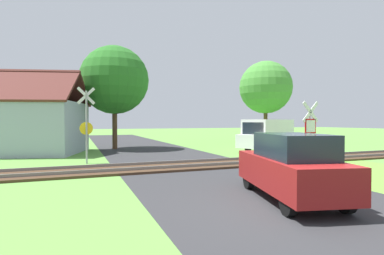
% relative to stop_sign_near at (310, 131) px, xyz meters
% --- Properties ---
extents(ground_plane, '(160.00, 160.00, 0.00)m').
position_rel_stop_sign_near_xyz_m(ground_plane, '(-4.01, -3.77, -1.71)').
color(ground_plane, '#5B933D').
extents(road_asphalt, '(6.75, 80.00, 0.01)m').
position_rel_stop_sign_near_xyz_m(road_asphalt, '(-4.01, -1.77, -1.70)').
color(road_asphalt, '#2D2D30').
rests_on(road_asphalt, ground).
extents(rail_track, '(60.00, 2.60, 0.22)m').
position_rel_stop_sign_near_xyz_m(rail_track, '(-4.01, 3.32, -1.65)').
color(rail_track, '#422D1E').
rests_on(rail_track, ground).
extents(stop_sign_near, '(0.88, 0.17, 2.93)m').
position_rel_stop_sign_near_xyz_m(stop_sign_near, '(0.00, 0.00, 0.00)').
color(stop_sign_near, '#9E9EA5').
rests_on(stop_sign_near, ground).
extents(crossing_sign_far, '(0.87, 0.18, 3.82)m').
position_rel_stop_sign_near_xyz_m(crossing_sign_far, '(-8.47, 6.09, 0.38)').
color(crossing_sign_far, '#9E9EA5').
rests_on(crossing_sign_far, ground).
extents(house, '(8.05, 7.48, 5.49)m').
position_rel_stop_sign_near_xyz_m(house, '(-11.89, 12.41, 0.15)').
color(house, '#99A3B7').
rests_on(house, ground).
extents(tree_far, '(5.26, 5.26, 8.16)m').
position_rel_stop_sign_near_xyz_m(tree_far, '(8.87, 15.76, 3.81)').
color(tree_far, '#513823').
rests_on(tree_far, ground).
extents(tree_center, '(5.18, 5.18, 7.85)m').
position_rel_stop_sign_near_xyz_m(tree_center, '(-6.20, 13.78, 3.54)').
color(tree_center, '#513823').
rests_on(tree_center, ground).
extents(mail_truck, '(5.22, 3.80, 2.24)m').
position_rel_stop_sign_near_xyz_m(mail_truck, '(3.71, 8.17, -0.47)').
color(mail_truck, white).
rests_on(mail_truck, ground).
extents(parked_car, '(2.52, 4.27, 1.78)m').
position_rel_stop_sign_near_xyz_m(parked_car, '(-3.58, -3.19, -0.81)').
color(parked_car, maroon).
rests_on(parked_car, ground).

